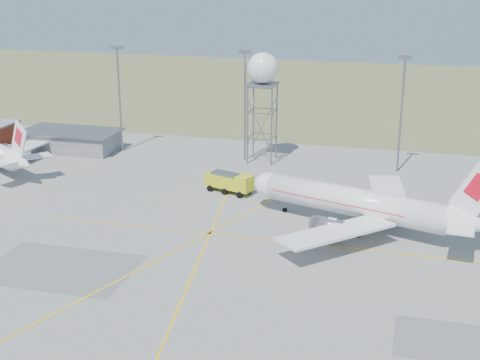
# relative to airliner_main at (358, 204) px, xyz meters

# --- Properties ---
(ground) EXTENTS (400.00, 400.00, 0.00)m
(ground) POSITION_rel_airliner_main_xyz_m (-13.73, -37.26, -3.70)
(ground) COLOR #979792
(ground) RESTS_ON ground
(grass_strip) EXTENTS (400.00, 120.00, 0.03)m
(grass_strip) POSITION_rel_airliner_main_xyz_m (-13.73, 102.74, -3.69)
(grass_strip) COLOR #5B6538
(grass_strip) RESTS_ON ground
(building_grey) EXTENTS (19.00, 10.00, 3.90)m
(building_grey) POSITION_rel_airliner_main_xyz_m (-58.73, 26.74, -1.73)
(building_grey) COLOR gray
(building_grey) RESTS_ON ground
(mast_a) EXTENTS (2.20, 0.50, 20.50)m
(mast_a) POSITION_rel_airliner_main_xyz_m (-48.73, 28.74, 8.37)
(mast_a) COLOR slate
(mast_a) RESTS_ON ground
(mast_b) EXTENTS (2.20, 0.50, 20.50)m
(mast_b) POSITION_rel_airliner_main_xyz_m (-23.73, 28.74, 8.37)
(mast_b) COLOR slate
(mast_b) RESTS_ON ground
(mast_c) EXTENTS (2.20, 0.50, 20.50)m
(mast_c) POSITION_rel_airliner_main_xyz_m (4.27, 28.74, 8.37)
(mast_c) COLOR slate
(mast_c) RESTS_ON ground
(airliner_main) EXTENTS (34.76, 32.83, 12.08)m
(airliner_main) POSITION_rel_airliner_main_xyz_m (0.00, 0.00, 0.00)
(airliner_main) COLOR white
(airliner_main) RESTS_ON ground
(radar_tower) EXTENTS (5.58, 5.58, 20.20)m
(radar_tower) POSITION_rel_airliner_main_xyz_m (-20.46, 28.81, 7.63)
(radar_tower) COLOR slate
(radar_tower) RESTS_ON ground
(fire_truck) EXTENTS (8.57, 5.27, 3.25)m
(fire_truck) POSITION_rel_airliner_main_xyz_m (-21.27, 10.14, -2.14)
(fire_truck) COLOR #C7D118
(fire_truck) RESTS_ON ground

